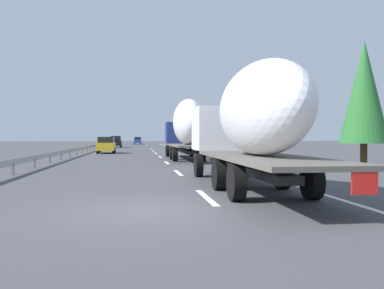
# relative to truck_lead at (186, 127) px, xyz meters

# --- Properties ---
(ground_plane) EXTENTS (260.00, 260.00, 0.00)m
(ground_plane) POSITION_rel_truck_lead_xyz_m (17.94, 3.60, -2.58)
(ground_plane) COLOR #424247
(lane_stripe_0) EXTENTS (3.20, 0.20, 0.01)m
(lane_stripe_0) POSITION_rel_truck_lead_xyz_m (-20.06, 1.80, -2.58)
(lane_stripe_0) COLOR white
(lane_stripe_0) RESTS_ON ground_plane
(lane_stripe_1) EXTENTS (3.20, 0.20, 0.01)m
(lane_stripe_1) POSITION_rel_truck_lead_xyz_m (-11.73, 1.80, -2.58)
(lane_stripe_1) COLOR white
(lane_stripe_1) RESTS_ON ground_plane
(lane_stripe_2) EXTENTS (3.20, 0.20, 0.01)m
(lane_stripe_2) POSITION_rel_truck_lead_xyz_m (-3.67, 1.80, -2.58)
(lane_stripe_2) COLOR white
(lane_stripe_2) RESTS_ON ground_plane
(lane_stripe_3) EXTENTS (3.20, 0.20, 0.01)m
(lane_stripe_3) POSITION_rel_truck_lead_xyz_m (4.48, 1.80, -2.58)
(lane_stripe_3) COLOR white
(lane_stripe_3) RESTS_ON ground_plane
(lane_stripe_4) EXTENTS (3.20, 0.20, 0.01)m
(lane_stripe_4) POSITION_rel_truck_lead_xyz_m (13.05, 1.80, -2.58)
(lane_stripe_4) COLOR white
(lane_stripe_4) RESTS_ON ground_plane
(lane_stripe_5) EXTENTS (3.20, 0.20, 0.01)m
(lane_stripe_5) POSITION_rel_truck_lead_xyz_m (20.03, 1.80, -2.58)
(lane_stripe_5) COLOR white
(lane_stripe_5) RESTS_ON ground_plane
(lane_stripe_6) EXTENTS (3.20, 0.20, 0.01)m
(lane_stripe_6) POSITION_rel_truck_lead_xyz_m (28.19, 1.80, -2.58)
(lane_stripe_6) COLOR white
(lane_stripe_6) RESTS_ON ground_plane
(lane_stripe_7) EXTENTS (3.20, 0.20, 0.01)m
(lane_stripe_7) POSITION_rel_truck_lead_xyz_m (54.68, 1.80, -2.58)
(lane_stripe_7) COLOR white
(lane_stripe_7) RESTS_ON ground_plane
(lane_stripe_8) EXTENTS (3.20, 0.20, 0.01)m
(lane_stripe_8) POSITION_rel_truck_lead_xyz_m (60.00, 1.80, -2.58)
(lane_stripe_8) COLOR white
(lane_stripe_8) RESTS_ON ground_plane
(edge_line_right) EXTENTS (110.00, 0.20, 0.01)m
(edge_line_right) POSITION_rel_truck_lead_xyz_m (22.94, -1.90, -2.58)
(edge_line_right) COLOR white
(edge_line_right) RESTS_ON ground_plane
(truck_lead) EXTENTS (13.67, 2.55, 4.63)m
(truck_lead) POSITION_rel_truck_lead_xyz_m (0.00, 0.00, 0.00)
(truck_lead) COLOR navy
(truck_lead) RESTS_ON ground_plane
(truck_trailing) EXTENTS (12.94, 2.55, 4.11)m
(truck_trailing) POSITION_rel_truck_lead_xyz_m (-18.32, -0.00, -0.22)
(truck_trailing) COLOR silver
(truck_trailing) RESTS_ON ground_plane
(car_black_suv) EXTENTS (4.18, 1.83, 1.96)m
(car_black_suv) POSITION_rel_truck_lead_xyz_m (38.56, 7.36, -1.61)
(car_black_suv) COLOR black
(car_black_suv) RESTS_ON ground_plane
(car_blue_sedan) EXTENTS (4.57, 1.77, 1.77)m
(car_blue_sedan) POSITION_rel_truck_lead_xyz_m (68.07, 3.69, -1.67)
(car_blue_sedan) COLOR #28479E
(car_blue_sedan) RESTS_ON ground_plane
(car_yellow_coupe) EXTENTS (4.45, 1.85, 1.79)m
(car_yellow_coupe) POSITION_rel_truck_lead_xyz_m (13.45, 7.14, -1.67)
(car_yellow_coupe) COLOR gold
(car_yellow_coupe) RESTS_ON ground_plane
(road_sign) EXTENTS (0.10, 0.90, 3.18)m
(road_sign) POSITION_rel_truck_lead_xyz_m (19.72, -3.10, -0.38)
(road_sign) COLOR gray
(road_sign) RESTS_ON ground_plane
(tree_0) EXTENTS (3.09, 3.09, 5.53)m
(tree_0) POSITION_rel_truck_lead_xyz_m (15.77, -6.65, 1.03)
(tree_0) COLOR #472D19
(tree_0) RESTS_ON ground_plane
(tree_1) EXTENTS (3.63, 3.63, 5.97)m
(tree_1) POSITION_rel_truck_lead_xyz_m (66.40, -7.61, 1.33)
(tree_1) COLOR #472D19
(tree_1) RESTS_ON ground_plane
(tree_2) EXTENTS (3.36, 3.36, 5.77)m
(tree_2) POSITION_rel_truck_lead_xyz_m (50.89, -7.24, 1.28)
(tree_2) COLOR #472D19
(tree_2) RESTS_ON ground_plane
(tree_3) EXTENTS (2.72, 2.72, 5.26)m
(tree_3) POSITION_rel_truck_lead_xyz_m (26.51, -7.21, 0.66)
(tree_3) COLOR #472D19
(tree_3) RESTS_ON ground_plane
(tree_4) EXTENTS (3.56, 3.56, 5.70)m
(tree_4) POSITION_rel_truck_lead_xyz_m (52.40, -7.88, 0.92)
(tree_4) COLOR #472D19
(tree_4) RESTS_ON ground_plane
(tree_5) EXTENTS (2.78, 2.78, 7.39)m
(tree_5) POSITION_rel_truck_lead_xyz_m (-9.58, -9.29, 1.80)
(tree_5) COLOR #472D19
(tree_5) RESTS_ON ground_plane
(guardrail_median) EXTENTS (94.00, 0.10, 0.76)m
(guardrail_median) POSITION_rel_truck_lead_xyz_m (20.94, 9.60, -2.00)
(guardrail_median) COLOR #9EA0A5
(guardrail_median) RESTS_ON ground_plane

